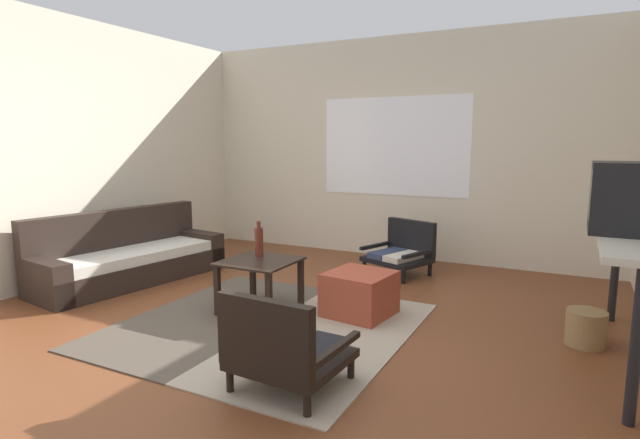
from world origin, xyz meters
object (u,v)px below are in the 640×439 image
coffee_table (260,270)px  crt_television (634,198)px  armchair_by_window (402,250)px  armchair_striped_foreground (284,349)px  wicker_basket (586,328)px  ottoman_orange (360,294)px  couch (129,259)px  console_shelf (628,246)px  clay_vase (625,206)px  glass_bottle (259,241)px

coffee_table → crt_television: 2.76m
coffee_table → armchair_by_window: 1.89m
armchair_striped_foreground → wicker_basket: 2.22m
ottoman_orange → wicker_basket: size_ratio=1.85×
armchair_striped_foreground → ottoman_orange: (-0.11, 1.41, -0.08)m
coffee_table → couch: bearing=173.9°
coffee_table → armchair_by_window: size_ratio=0.77×
armchair_by_window → couch: bearing=-147.2°
console_shelf → clay_vase: clay_vase is taller
armchair_by_window → wicker_basket: (1.79, -1.30, -0.13)m
couch → crt_television: bearing=-0.2°
armchair_striped_foreground → console_shelf: console_shelf is taller
console_shelf → clay_vase: bearing=90.0°
ottoman_orange → clay_vase: (1.87, 0.44, 0.79)m
clay_vase → ottoman_orange: bearing=-166.7°
couch → wicker_basket: (4.23, 0.27, -0.11)m
coffee_table → armchair_striped_foreground: bearing=-50.8°
clay_vase → wicker_basket: (-0.19, -0.28, -0.85)m
couch → glass_bottle: glass_bottle is taller
coffee_table → armchair_striped_foreground: (0.90, -1.11, -0.10)m
armchair_by_window → glass_bottle: size_ratio=2.50×
coffee_table → armchair_striped_foreground: size_ratio=0.92×
console_shelf → coffee_table: bearing=-174.4°
armchair_by_window → wicker_basket: bearing=-36.1°
clay_vase → couch: bearing=-172.9°
console_shelf → ottoman_orange: bearing=178.9°
wicker_basket → clay_vase: bearing=55.6°
ottoman_orange → crt_television: (1.87, -0.13, 0.91)m
glass_bottle → wicker_basket: 2.62m
armchair_striped_foreground → clay_vase: size_ratio=2.30×
coffee_table → glass_bottle: (-0.09, 0.13, 0.22)m
armchair_striped_foreground → clay_vase: (1.76, 1.85, 0.71)m
coffee_table → console_shelf: bearing=5.6°
coffee_table → glass_bottle: size_ratio=1.92×
armchair_striped_foreground → ottoman_orange: armchair_striped_foreground is taller
coffee_table → armchair_striped_foreground: armchair_striped_foreground is taller
ottoman_orange → clay_vase: size_ratio=1.80×
console_shelf → crt_television: size_ratio=3.78×
console_shelf → crt_television: crt_television is taller
clay_vase → glass_bottle: size_ratio=0.91×
glass_bottle → wicker_basket: glass_bottle is taller
ottoman_orange → clay_vase: bearing=13.3°
crt_television → glass_bottle: (-2.75, -0.05, -0.51)m
armchair_striped_foreground → glass_bottle: (-0.99, 1.23, 0.32)m
armchair_by_window → clay_vase: clay_vase is taller
ottoman_orange → clay_vase: clay_vase is taller
armchair_by_window → wicker_basket: armchair_by_window is taller
console_shelf → wicker_basket: console_shelf is taller
armchair_striped_foreground → console_shelf: bearing=37.9°
couch → glass_bottle: 1.71m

